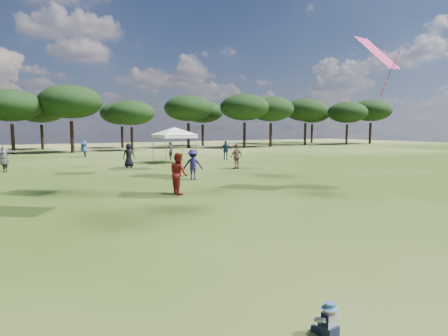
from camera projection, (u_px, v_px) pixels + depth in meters
The scene contains 4 objects.
tree_line at pixel (59, 105), 44.14m from camera, with size 108.78×17.63×7.77m.
tent_right at pixel (174, 129), 29.78m from camera, with size 5.71×5.71×3.14m.
toddler at pixel (328, 321), 5.02m from camera, with size 0.32×0.35×0.47m.
festival_crowd at pixel (33, 159), 23.17m from camera, with size 28.59×24.41×1.83m.
Camera 1 is at (-3.13, -1.04, 2.79)m, focal length 30.00 mm.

